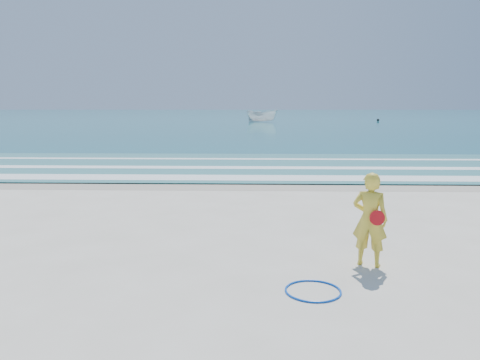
{
  "coord_description": "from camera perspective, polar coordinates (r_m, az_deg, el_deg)",
  "views": [
    {
      "loc": [
        0.27,
        -7.75,
        2.94
      ],
      "look_at": [
        -0.07,
        4.0,
        1.0
      ],
      "focal_mm": 35.0,
      "sensor_mm": 36.0,
      "label": 1
    }
  ],
  "objects": [
    {
      "name": "woman",
      "position": [
        8.79,
        15.56,
        -4.65
      ],
      "size": [
        0.74,
        0.63,
        1.72
      ],
      "color": "gold",
      "rests_on": "ground"
    },
    {
      "name": "boat",
      "position": [
        72.26,
        2.68,
        7.83
      ],
      "size": [
        5.35,
        3.55,
        1.93
      ],
      "primitive_type": "imported",
      "rotation": [
        0.0,
        0.0,
        1.2
      ],
      "color": "silver",
      "rests_on": "ocean"
    },
    {
      "name": "foam_mid",
      "position": [
        21.15,
        0.92,
        1.53
      ],
      "size": [
        400.0,
        0.9,
        0.01
      ],
      "primitive_type": "cube",
      "color": "white",
      "rests_on": "shallow"
    },
    {
      "name": "ocean",
      "position": [
        112.79,
        1.55,
        7.89
      ],
      "size": [
        400.0,
        190.0,
        0.04
      ],
      "primitive_type": "cube",
      "color": "#19727F",
      "rests_on": "ground"
    },
    {
      "name": "foam_far",
      "position": [
        24.42,
        1.02,
        2.58
      ],
      "size": [
        400.0,
        0.6,
        0.01
      ],
      "primitive_type": "cube",
      "color": "white",
      "rests_on": "shallow"
    },
    {
      "name": "foam_near",
      "position": [
        18.28,
        0.8,
        0.29
      ],
      "size": [
        400.0,
        1.4,
        0.01
      ],
      "primitive_type": "cube",
      "color": "white",
      "rests_on": "shallow"
    },
    {
      "name": "wet_sand",
      "position": [
        17.01,
        0.73,
        -0.58
      ],
      "size": [
        400.0,
        2.4,
        0.0
      ],
      "primitive_type": "cube",
      "color": "#B2A893",
      "rests_on": "ground"
    },
    {
      "name": "shallow",
      "position": [
        21.94,
        0.95,
        1.79
      ],
      "size": [
        400.0,
        10.0,
        0.01
      ],
      "primitive_type": "cube",
      "color": "#59B7AD",
      "rests_on": "ocean"
    },
    {
      "name": "hoop",
      "position": [
        7.66,
        8.9,
        -13.19
      ],
      "size": [
        1.03,
        1.03,
        0.03
      ],
      "primitive_type": "torus",
      "rotation": [
        0.0,
        0.0,
        -0.16
      ],
      "color": "blue",
      "rests_on": "ground"
    },
    {
      "name": "ground",
      "position": [
        8.29,
        -0.33,
        -11.4
      ],
      "size": [
        400.0,
        400.0,
        0.0
      ],
      "primitive_type": "plane",
      "color": "silver",
      "rests_on": "ground"
    },
    {
      "name": "buoy",
      "position": [
        78.5,
        16.47,
        7.03
      ],
      "size": [
        0.42,
        0.42,
        0.42
      ],
      "primitive_type": "sphere",
      "color": "black",
      "rests_on": "ocean"
    }
  ]
}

